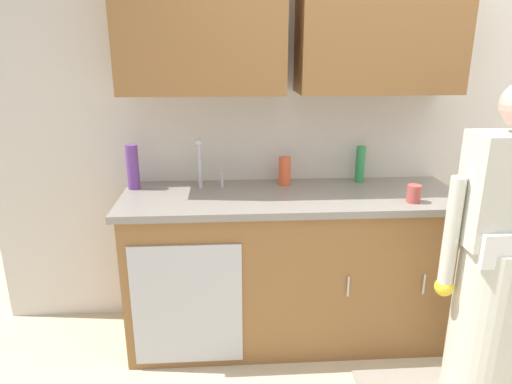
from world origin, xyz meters
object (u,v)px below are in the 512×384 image
(cup_by_sink, at_px, (414,194))
(bottle_soap, at_px, (133,167))
(bottle_cleaner_spray, at_px, (285,171))
(bottle_water_tall, at_px, (360,164))
(person_at_sink, at_px, (494,280))
(sink, at_px, (206,197))

(cup_by_sink, bearing_deg, bottle_soap, 167.37)
(cup_by_sink, bearing_deg, bottle_cleaner_spray, 150.10)
(bottle_soap, height_order, bottle_cleaner_spray, bottle_soap)
(bottle_soap, height_order, cup_by_sink, bottle_soap)
(bottle_water_tall, relative_size, cup_by_sink, 2.33)
(person_at_sink, height_order, bottle_cleaner_spray, person_at_sink)
(bottle_water_tall, relative_size, bottle_soap, 0.85)
(bottle_soap, xyz_separation_m, cup_by_sink, (1.57, -0.35, -0.09))
(bottle_soap, relative_size, bottle_cleaner_spray, 1.56)
(sink, bearing_deg, bottle_soap, 161.31)
(bottle_soap, xyz_separation_m, bottle_cleaner_spray, (0.91, 0.03, -0.05))
(sink, xyz_separation_m, bottle_cleaner_spray, (0.48, 0.18, 0.10))
(sink, distance_m, cup_by_sink, 1.16)
(bottle_water_tall, bearing_deg, sink, -167.76)
(person_at_sink, xyz_separation_m, bottle_soap, (-1.82, 0.79, 0.38))
(sink, distance_m, bottle_cleaner_spray, 0.52)
(person_at_sink, relative_size, bottle_water_tall, 7.15)
(person_at_sink, bearing_deg, bottle_cleaner_spray, 138.11)
(sink, bearing_deg, person_at_sink, -24.82)
(bottle_water_tall, relative_size, bottle_cleaner_spray, 1.32)
(sink, height_order, bottle_soap, sink)
(sink, distance_m, bottle_water_tall, 0.98)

